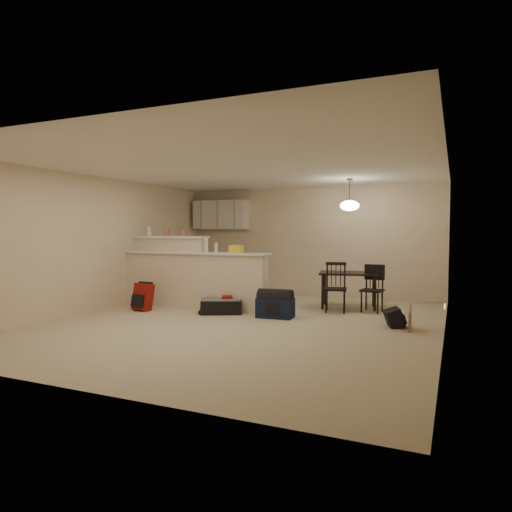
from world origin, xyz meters
The scene contains 20 objects.
room centered at (0.00, 0.00, 1.25)m, with size 7.00×7.02×2.50m.
breakfast_bar centered at (-1.76, 0.98, 0.61)m, with size 3.08×0.58×1.39m.
upper_cabinets centered at (-2.20, 3.32, 1.90)m, with size 1.40×0.34×0.70m, color white.
kitchen_counter centered at (-2.00, 3.19, 0.45)m, with size 1.80×0.60×0.90m, color white.
thermostat centered at (2.98, 1.55, 1.50)m, with size 0.02×0.12×0.12m, color beige.
jar centered at (-2.71, 1.12, 1.49)m, with size 0.10×0.10×0.20m, color silver.
cereal_box centered at (-2.27, 1.12, 1.47)m, with size 0.10×0.07×0.16m, color #A57255.
small_box centered at (-1.86, 1.12, 1.45)m, with size 0.08×0.06×0.12m, color #A57255.
bottle_a centered at (-1.22, 0.90, 1.22)m, with size 0.07×0.07×0.26m, color silver.
bottle_b centered at (-1.01, 0.90, 1.18)m, with size 0.06×0.06×0.18m, color silver.
bag_lump centered at (-0.59, 0.90, 1.16)m, with size 0.22×0.18×0.14m, color #A57255.
dining_table centered at (1.24, 2.14, 0.61)m, with size 1.23×0.94×0.69m.
pendant_lamp centered at (1.24, 2.14, 1.99)m, with size 0.36×0.36×0.62m.
dining_chair_near centered at (1.12, 1.55, 0.46)m, with size 0.40×0.38×0.91m, color black, non-canonical shape.
dining_chair_far centered at (1.73, 1.83, 0.43)m, with size 0.37×0.35×0.85m, color black, non-canonical shape.
suitcase centered at (-0.74, 0.61, 0.12)m, with size 0.72×0.47×0.24m, color black.
red_backpack centered at (-2.24, 0.29, 0.25)m, with size 0.34×0.21×0.51m, color maroon.
navy_duffel centered at (0.30, 0.61, 0.17)m, with size 0.62×0.34×0.34m, color #101833.
black_daypack centered at (2.27, 0.61, 0.14)m, with size 0.32×0.23×0.28m, color black.
cardboard_sheet centered at (2.52, 0.48, 0.17)m, with size 0.44×0.02×0.34m, color #A57255.
Camera 1 is at (3.13, -6.65, 1.47)m, focal length 32.00 mm.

